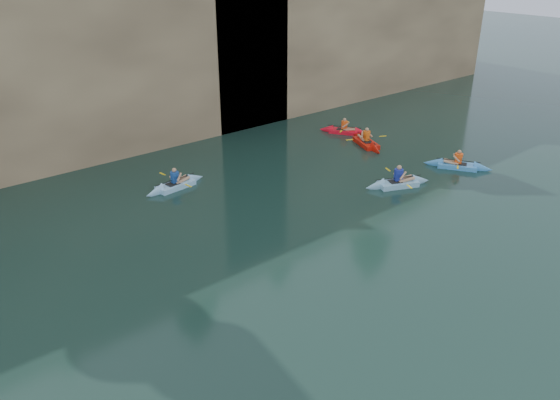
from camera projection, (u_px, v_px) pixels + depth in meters
cliff_slab_center at (81, 45)px, 26.21m from camera, size 24.00×2.40×11.40m
cliff_slab_east at (364, 26)px, 38.03m from camera, size 26.00×2.40×9.84m
sea_cave_east at (229, 93)px, 31.82m from camera, size 5.00×1.00×4.50m
kayaker_ltblue_near at (398, 183)px, 25.06m from camera, size 3.28×2.34×1.28m
kayaker_red_far at (366, 142)px, 30.20m from camera, size 2.29×3.41×1.24m
kayaker_ltblue_mid at (175, 185)px, 24.90m from camera, size 3.23×2.37×1.21m
kayaker_blue_east at (458, 165)px, 27.11m from camera, size 2.39×3.17×1.18m
kayaker_extra_east at (344, 131)px, 32.13m from camera, size 2.17×2.88×1.13m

